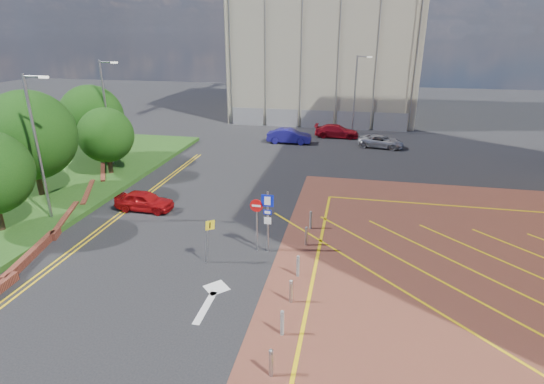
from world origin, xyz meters
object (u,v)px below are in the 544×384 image
(tree_b, at_px, (30,136))
(tree_c, at_px, (106,135))
(car_red_left, at_px, (144,201))
(lamp_left_far, at_px, (107,110))
(warning_sign, at_px, (208,236))
(car_blue_back, at_px, (289,136))
(sign_cluster, at_px, (264,215))
(car_red_back, at_px, (337,131))
(lamp_back, at_px, (356,92))
(lamp_left_near, at_px, (38,143))
(car_silver_back, at_px, (381,141))
(tree_d, at_px, (92,117))

(tree_b, relative_size, tree_c, 1.38)
(tree_c, bearing_deg, car_red_left, -44.43)
(lamp_left_far, height_order, warning_sign, lamp_left_far)
(car_red_left, relative_size, car_blue_back, 0.83)
(sign_cluster, distance_m, car_red_left, 9.14)
(tree_b, distance_m, car_red_back, 27.85)
(tree_b, relative_size, lamp_back, 0.84)
(lamp_left_near, relative_size, car_red_back, 1.79)
(car_blue_back, xyz_separation_m, car_silver_back, (8.72, 0.11, -0.12))
(tree_b, bearing_deg, lamp_back, 49.59)
(tree_d, bearing_deg, warning_sign, -43.25)
(lamp_left_near, xyz_separation_m, lamp_back, (16.50, 26.00, -0.30))
(tree_c, distance_m, lamp_back, 25.19)
(tree_d, relative_size, lamp_left_near, 0.76)
(lamp_left_far, relative_size, sign_cluster, 2.50)
(lamp_back, relative_size, warning_sign, 3.56)
(tree_b, distance_m, sign_cluster, 16.46)
(car_red_back, xyz_separation_m, car_silver_back, (4.32, -3.21, -0.07))
(car_red_left, bearing_deg, tree_d, 46.50)
(lamp_back, distance_m, sign_cluster, 27.38)
(car_blue_back, xyz_separation_m, car_red_back, (4.40, 3.31, -0.06))
(car_red_left, bearing_deg, car_blue_back, -17.34)
(warning_sign, bearing_deg, car_blue_back, 89.90)
(tree_b, relative_size, car_silver_back, 1.61)
(car_red_left, height_order, car_silver_back, car_red_left)
(lamp_left_far, distance_m, sign_cluster, 18.58)
(tree_c, relative_size, car_blue_back, 1.14)
(sign_cluster, xyz_separation_m, car_blue_back, (-2.25, 21.69, -1.25))
(tree_b, height_order, tree_c, tree_b)
(car_silver_back, bearing_deg, sign_cluster, 172.98)
(lamp_left_near, xyz_separation_m, car_red_left, (4.43, 2.60, -4.05))
(car_red_left, bearing_deg, tree_b, 88.10)
(lamp_left_near, relative_size, car_silver_back, 1.91)
(tree_b, height_order, warning_sign, tree_b)
(lamp_left_far, height_order, car_blue_back, lamp_left_far)
(tree_d, relative_size, car_red_back, 1.36)
(tree_b, bearing_deg, sign_cluster, -14.26)
(sign_cluster, xyz_separation_m, car_red_back, (2.15, 25.01, -1.30))
(lamp_back, relative_size, car_red_back, 1.79)
(lamp_left_far, bearing_deg, sign_cluster, -36.82)
(lamp_back, relative_size, car_silver_back, 1.91)
(lamp_back, bearing_deg, car_red_back, -129.08)
(tree_d, height_order, car_red_back, tree_d)
(lamp_left_near, distance_m, lamp_back, 30.80)
(sign_cluster, distance_m, car_red_back, 25.13)
(tree_c, xyz_separation_m, car_red_left, (5.51, -5.40, -2.58))
(sign_cluster, relative_size, car_red_back, 0.71)
(tree_c, xyz_separation_m, car_red_back, (15.95, 15.99, -2.54))
(sign_cluster, height_order, car_blue_back, sign_cluster)
(tree_c, relative_size, car_red_left, 1.37)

